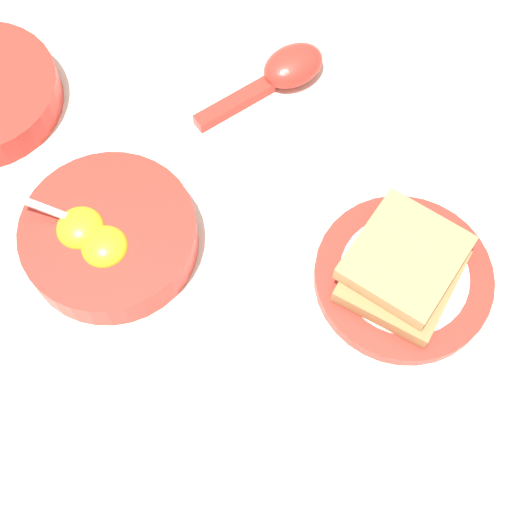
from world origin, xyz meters
TOP-DOWN VIEW (x-y plane):
  - ground_plane at (0.00, 0.00)m, footprint 3.00×3.00m
  - egg_bowl at (-0.05, -0.07)m, footprint 0.17×0.17m
  - toast_plate at (0.23, -0.13)m, footprint 0.17×0.17m
  - toast_sandwich at (0.22, -0.13)m, footprint 0.14×0.15m
  - soup_spoon at (0.14, 0.12)m, footprint 0.16×0.11m

SIDE VIEW (x-z plane):
  - ground_plane at x=0.00m, z-range 0.00..0.00m
  - toast_plate at x=0.23m, z-range 0.00..0.02m
  - soup_spoon at x=0.14m, z-range 0.00..0.03m
  - egg_bowl at x=-0.05m, z-range -0.01..0.05m
  - toast_sandwich at x=0.22m, z-range 0.02..0.05m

